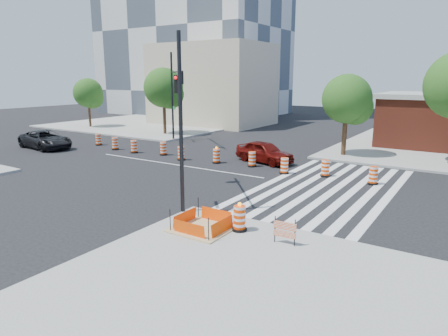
{
  "coord_description": "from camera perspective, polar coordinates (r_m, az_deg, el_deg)",
  "views": [
    {
      "loc": [
        17.71,
        -20.88,
        5.95
      ],
      "look_at": [
        6.83,
        -4.17,
        1.4
      ],
      "focal_mm": 32.0,
      "sensor_mm": 36.0,
      "label": 1
    }
  ],
  "objects": [
    {
      "name": "median_drum_3",
      "position": [
        31.47,
        -8.66,
        2.69
      ],
      "size": [
        0.6,
        0.6,
        1.02
      ],
      "color": "black",
      "rests_on": "ground"
    },
    {
      "name": "red_coupe",
      "position": [
        28.52,
        5.78,
        2.31
      ],
      "size": [
        4.79,
        2.89,
        1.53
      ],
      "primitive_type": "imported",
      "rotation": [
        0.0,
        0.0,
        1.31
      ],
      "color": "#520A07",
      "rests_on": "ground"
    },
    {
      "name": "beige_midrise",
      "position": [
        52.17,
        -1.69,
        11.8
      ],
      "size": [
        14.0,
        10.0,
        10.0
      ],
      "primitive_type": "cube",
      "color": "#C1B493",
      "rests_on": "ground"
    },
    {
      "name": "median_drum_1",
      "position": [
        34.7,
        -15.3,
        3.32
      ],
      "size": [
        0.6,
        0.6,
        1.02
      ],
      "color": "black",
      "rests_on": "ground"
    },
    {
      "name": "pit_drum",
      "position": [
        15.48,
        2.24,
        -7.28
      ],
      "size": [
        0.58,
        0.58,
        1.15
      ],
      "color": "black",
      "rests_on": "ground"
    },
    {
      "name": "sidewalk_nw",
      "position": [
        53.12,
        -9.5,
        6.33
      ],
      "size": [
        22.0,
        22.0,
        0.15
      ],
      "primitive_type": "cube",
      "color": "gray",
      "rests_on": "ground"
    },
    {
      "name": "barricade",
      "position": [
        14.41,
        8.68,
        -8.71
      ],
      "size": [
        0.84,
        0.09,
        0.98
      ],
      "rotation": [
        0.0,
        0.0,
        0.06
      ],
      "color": "#ED3F04",
      "rests_on": "ground"
    },
    {
      "name": "tree_north_a",
      "position": [
        50.58,
        -18.78,
        9.89
      ],
      "size": [
        3.44,
        3.44,
        5.85
      ],
      "color": "#382314",
      "rests_on": "ground"
    },
    {
      "name": "excavation_pit",
      "position": [
        15.8,
        -3.0,
        -8.41
      ],
      "size": [
        2.2,
        2.2,
        0.9
      ],
      "color": "tan",
      "rests_on": "ground"
    },
    {
      "name": "dark_suv",
      "position": [
        37.32,
        -24.17,
        3.73
      ],
      "size": [
        5.7,
        3.09,
        1.52
      ],
      "primitive_type": "imported",
      "rotation": [
        0.0,
        0.0,
        1.46
      ],
      "color": "black",
      "rests_on": "ground"
    },
    {
      "name": "crosswalk_east",
      "position": [
        22.74,
        14.6,
        -2.73
      ],
      "size": [
        6.75,
        13.5,
        0.01
      ],
      "color": "silver",
      "rests_on": "ground"
    },
    {
      "name": "signal_pole_nw",
      "position": [
        36.83,
        -7.05,
        11.19
      ],
      "size": [
        4.67,
        4.13,
        8.06
      ],
      "rotation": [
        0.0,
        0.0,
        -0.72
      ],
      "color": "black",
      "rests_on": "ground"
    },
    {
      "name": "median_drum_5",
      "position": [
        28.2,
        -1.08,
        1.69
      ],
      "size": [
        0.6,
        0.6,
        1.18
      ],
      "color": "black",
      "rests_on": "ground"
    },
    {
      "name": "median_drum_2",
      "position": [
        32.84,
        -12.73,
        2.95
      ],
      "size": [
        0.6,
        0.6,
        1.02
      ],
      "color": "black",
      "rests_on": "ground"
    },
    {
      "name": "median_drum_9",
      "position": [
        24.1,
        20.55,
        -1.1
      ],
      "size": [
        0.6,
        0.6,
        1.02
      ],
      "color": "black",
      "rests_on": "ground"
    },
    {
      "name": "median_drum_6",
      "position": [
        27.14,
        4.04,
        1.19
      ],
      "size": [
        0.6,
        0.6,
        1.02
      ],
      "color": "black",
      "rests_on": "ground"
    },
    {
      "name": "tree_north_b",
      "position": [
        42.33,
        -8.54,
        10.95
      ],
      "size": [
        4.07,
        4.07,
        6.92
      ],
      "color": "#382314",
      "rests_on": "ground"
    },
    {
      "name": "median_drum_7",
      "position": [
        25.35,
        8.63,
        0.24
      ],
      "size": [
        0.6,
        0.6,
        1.02
      ],
      "color": "black",
      "rests_on": "ground"
    },
    {
      "name": "ground",
      "position": [
        28.02,
        -7.08,
        0.49
      ],
      "size": [
        120.0,
        120.0,
        0.0
      ],
      "primitive_type": "plane",
      "color": "black",
      "rests_on": "ground"
    },
    {
      "name": "lane_centerline",
      "position": [
        28.02,
        -7.08,
        0.5
      ],
      "size": [
        14.0,
        0.12,
        0.01
      ],
      "primitive_type": "cube",
      "color": "silver",
      "rests_on": "ground"
    },
    {
      "name": "tree_north_c",
      "position": [
        31.49,
        17.22,
        9.03
      ],
      "size": [
        3.71,
        3.65,
        6.2
      ],
      "color": "#382314",
      "rests_on": "ground"
    },
    {
      "name": "signal_pole_se",
      "position": [
        18.54,
        -6.37,
        8.87
      ],
      "size": [
        3.84,
        4.48,
        7.63
      ],
      "rotation": [
        0.0,
        0.0,
        2.28
      ],
      "color": "black",
      "rests_on": "ground"
    },
    {
      "name": "median_drum_4",
      "position": [
        29.39,
        -6.14,
        2.05
      ],
      "size": [
        0.6,
        0.6,
        1.02
      ],
      "color": "black",
      "rests_on": "ground"
    },
    {
      "name": "median_drum_0",
      "position": [
        37.43,
        -17.48,
        3.85
      ],
      "size": [
        0.6,
        0.6,
        1.02
      ],
      "color": "black",
      "rests_on": "ground"
    },
    {
      "name": "median_drum_8",
      "position": [
        25.15,
        14.28,
        -0.12
      ],
      "size": [
        0.6,
        0.6,
        1.02
      ],
      "color": "black",
      "rests_on": "ground"
    }
  ]
}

